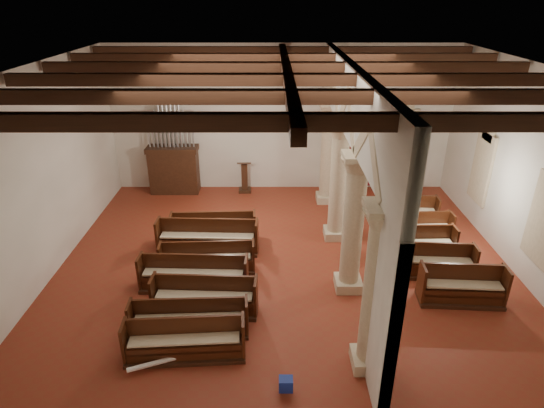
{
  "coord_description": "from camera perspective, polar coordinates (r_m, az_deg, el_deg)",
  "views": [
    {
      "loc": [
        -0.4,
        -12.37,
        7.78
      ],
      "look_at": [
        -0.39,
        0.5,
        1.74
      ],
      "focal_mm": 30.0,
      "sensor_mm": 36.0,
      "label": 1
    }
  ],
  "objects": [
    {
      "name": "hymnal_box_b",
      "position": [
        12.62,
        -3.39,
        -11.38
      ],
      "size": [
        0.4,
        0.34,
        0.36
      ],
      "primitive_type": "cube",
      "rotation": [
        0.0,
        0.0,
        -0.14
      ],
      "color": "navy",
      "rests_on": "floor"
    },
    {
      "name": "nave_pew_1",
      "position": [
        11.82,
        -10.29,
        -14.53
      ],
      "size": [
        2.94,
        0.78,
        0.96
      ],
      "rotation": [
        0.0,
        0.0,
        0.05
      ],
      "color": "#3D2213",
      "rests_on": "floor"
    },
    {
      "name": "arcade",
      "position": [
        13.26,
        9.58,
        6.23
      ],
      "size": [
        0.9,
        11.9,
        6.0
      ],
      "color": "beige",
      "rests_on": "floor"
    },
    {
      "name": "nave_pew_6",
      "position": [
        15.59,
        -7.33,
        -3.57
      ],
      "size": [
        2.9,
        0.84,
        1.06
      ],
      "rotation": [
        0.0,
        0.0,
        0.05
      ],
      "color": "#3D2213",
      "rests_on": "floor"
    },
    {
      "name": "aisle_pew_4",
      "position": [
        17.38,
        16.92,
        -1.31
      ],
      "size": [
        1.96,
        0.84,
        1.07
      ],
      "rotation": [
        0.0,
        0.0,
        -0.07
      ],
      "color": "#3D2213",
      "rests_on": "floor"
    },
    {
      "name": "dossal_curtain",
      "position": [
        19.84,
        11.35,
        5.15
      ],
      "size": [
        1.8,
        0.07,
        2.17
      ],
      "color": "maroon",
      "rests_on": "floor"
    },
    {
      "name": "pipe_organ",
      "position": [
        19.42,
        -12.28,
        5.27
      ],
      "size": [
        2.1,
        0.85,
        4.4
      ],
      "color": "#3D2213",
      "rests_on": "floor"
    },
    {
      "name": "window_back",
      "position": [
        19.93,
        15.84,
        7.91
      ],
      "size": [
        1.0,
        0.03,
        2.2
      ],
      "primitive_type": "cube",
      "color": "#357962",
      "rests_on": "wall_back"
    },
    {
      "name": "ceiling_beams",
      "position": [
        12.53,
        1.87,
        16.12
      ],
      "size": [
        13.8,
        11.8,
        0.3
      ],
      "primitive_type": null,
      "color": "#3D2213",
      "rests_on": "wall_back"
    },
    {
      "name": "hymnal_box_c",
      "position": [
        14.08,
        -5.51,
        -7.22
      ],
      "size": [
        0.42,
        0.38,
        0.35
      ],
      "primitive_type": "cube",
      "rotation": [
        0.0,
        0.0,
        -0.31
      ],
      "color": "#151892",
      "rests_on": "floor"
    },
    {
      "name": "aisle_pew_2",
      "position": [
        15.34,
        18.17,
        -5.19
      ],
      "size": [
        2.11,
        0.77,
        1.07
      ],
      "rotation": [
        0.0,
        0.0,
        0.03
      ],
      "color": "#3D2213",
      "rests_on": "floor"
    },
    {
      "name": "nave_pew_3",
      "position": [
        13.33,
        -9.75,
        -9.19
      ],
      "size": [
        3.11,
        0.81,
        1.05
      ],
      "rotation": [
        0.0,
        0.0,
        -0.04
      ],
      "color": "#3D2213",
      "rests_on": "floor"
    },
    {
      "name": "aisle_pew_1",
      "position": [
        14.59,
        20.26,
        -7.25
      ],
      "size": [
        2.05,
        0.81,
        1.03
      ],
      "rotation": [
        0.0,
        0.0,
        -0.06
      ],
      "color": "#3D2213",
      "rests_on": "floor"
    },
    {
      "name": "wall_back",
      "position": [
        18.99,
        1.19,
        10.54
      ],
      "size": [
        14.0,
        0.02,
        6.0
      ],
      "primitive_type": "cube",
      "color": "white",
      "rests_on": "floor"
    },
    {
      "name": "floor",
      "position": [
        14.62,
        1.55,
        -7.03
      ],
      "size": [
        14.0,
        14.0,
        0.0
      ],
      "primitive_type": "plane",
      "color": "maroon",
      "rests_on": "ground"
    },
    {
      "name": "window_right_b",
      "position": [
        17.52,
        24.95,
        4.15
      ],
      "size": [
        0.03,
        1.0,
        2.2
      ],
      "primitive_type": "cube",
      "color": "#357962",
      "rests_on": "wall_right"
    },
    {
      "name": "nave_pew_5",
      "position": [
        15.05,
        -8.05,
        -4.65
      ],
      "size": [
        3.31,
        0.86,
        1.11
      ],
      "rotation": [
        0.0,
        0.0,
        -0.04
      ],
      "color": "#3D2213",
      "rests_on": "floor"
    },
    {
      "name": "wall_right",
      "position": [
        15.19,
        29.18,
        3.51
      ],
      "size": [
        0.02,
        12.0,
        6.0
      ],
      "primitive_type": "cube",
      "color": "white",
      "rests_on": "floor"
    },
    {
      "name": "nave_pew_4",
      "position": [
        14.06,
        -8.08,
        -7.22
      ],
      "size": [
        2.9,
        0.78,
        0.95
      ],
      "rotation": [
        0.0,
        0.0,
        0.05
      ],
      "color": "#3D2213",
      "rests_on": "floor"
    },
    {
      "name": "lectern",
      "position": [
        19.29,
        -3.46,
        3.19
      ],
      "size": [
        0.58,
        0.59,
        1.42
      ],
      "rotation": [
        0.0,
        0.0,
        0.02
      ],
      "color": "#342410",
      "rests_on": "floor"
    },
    {
      "name": "ceiling",
      "position": [
        12.51,
        1.88,
        16.94
      ],
      "size": [
        14.0,
        14.0,
        0.0
      ],
      "primitive_type": "plane",
      "rotation": [
        3.14,
        0.0,
        0.0
      ],
      "color": "black",
      "rests_on": "wall_back"
    },
    {
      "name": "hymnal_box_a",
      "position": [
        10.34,
        1.76,
        -21.64
      ],
      "size": [
        0.3,
        0.24,
        0.3
      ],
      "primitive_type": "cube",
      "rotation": [
        0.0,
        0.0,
        -0.01
      ],
      "color": "#16219B",
      "rests_on": "floor"
    },
    {
      "name": "aisle_pew_3",
      "position": [
        16.36,
        18.36,
        -3.29
      ],
      "size": [
        1.97,
        0.76,
        1.02
      ],
      "rotation": [
        0.0,
        0.0,
        0.04
      ],
      "color": "#3D2213",
      "rests_on": "floor"
    },
    {
      "name": "nave_pew_0",
      "position": [
        11.21,
        -10.81,
        -17.01
      ],
      "size": [
        2.81,
        0.86,
        1.02
      ],
      "rotation": [
        0.0,
        0.0,
        0.07
      ],
      "color": "#3D2213",
      "rests_on": "floor"
    },
    {
      "name": "tube_heater_b",
      "position": [
        12.21,
        -9.71,
        -13.9
      ],
      "size": [
        0.91,
        0.38,
        0.09
      ],
      "primitive_type": "cylinder",
      "rotation": [
        0.0,
        1.57,
        -0.32
      ],
      "color": "white",
      "rests_on": "floor"
    },
    {
      "name": "wall_front",
      "position": [
        7.97,
        2.92,
        -11.71
      ],
      "size": [
        14.0,
        0.02,
        6.0
      ],
      "primitive_type": "cube",
      "color": "white",
      "rests_on": "floor"
    },
    {
      "name": "tube_heater_a",
      "position": [
        11.19,
        -14.78,
        -18.82
      ],
      "size": [
        1.09,
        0.51,
        0.11
      ],
      "primitive_type": "cylinder",
      "rotation": [
        0.0,
        1.57,
        0.37
      ],
      "color": "white",
      "rests_on": "floor"
    },
    {
      "name": "aisle_pew_0",
      "position": [
        13.64,
        22.64,
        -9.97
      ],
      "size": [
        2.3,
        0.88,
        1.11
      ],
      "rotation": [
        0.0,
        0.0,
        -0.06
      ],
      "color": "#3D2213",
      "rests_on": "floor"
    },
    {
      "name": "nave_pew_2",
      "position": [
        12.4,
        -8.4,
        -11.99
      ],
      "size": [
        2.8,
        0.83,
        1.06
      ],
      "rotation": [
        0.0,
        0.0,
        -0.04
      ],
      "color": "#3D2213",
      "rests_on": "floor"
    },
    {
      "name": "wall_left",
      "position": [
        14.81,
        -26.55,
        3.58
      ],
      "size": [
        0.02,
        12.0,
        6.0
      ],
      "primitive_type": "cube",
      "color": "white",
      "rests_on": "floor"
    },
    {
      "name": "processional_banner",
      "position": [
        18.68,
        13.29,
        2.54
      ],
      "size": [
        0.57,
        0.73,
        2.54
      ],
      "rotation": [
        0.0,
        0.0,
        -0.22
      ],
      "color": "#3D2213",
      "rests_on": "floor"
    }
  ]
}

